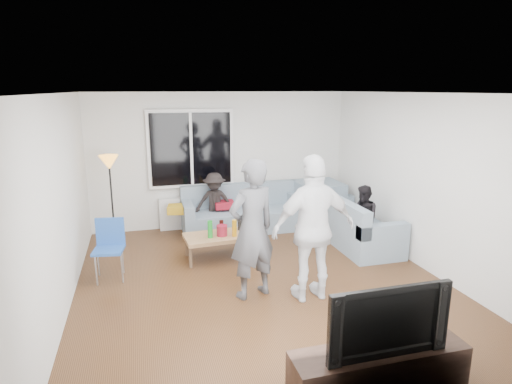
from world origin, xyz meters
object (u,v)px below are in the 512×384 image
object	(u,v)px
sofa_right_section	(355,219)
side_chair	(109,251)
sofa_back_section	(243,208)
television	(383,316)
spectator_right	(363,218)
player_right	(314,229)
tv_console	(378,371)
floor_lamp	(112,201)
player_left	(252,229)
coffee_table	(220,247)
spectator_back	(215,203)

from	to	relation	value
sofa_right_section	side_chair	world-z (taller)	side_chair
sofa_back_section	television	distance (m)	4.78
sofa_right_section	spectator_right	distance (m)	0.31
sofa_back_section	side_chair	size ratio (longest dim) A/B	2.67
player_right	television	xyz separation A→B (m)	(-0.14, -1.85, -0.18)
player_right	tv_console	size ratio (longest dim) A/B	1.18
sofa_back_section	tv_console	world-z (taller)	sofa_back_section
floor_lamp	player_left	xyz separation A→B (m)	(1.83, -2.49, 0.13)
sofa_right_section	tv_console	world-z (taller)	sofa_right_section
floor_lamp	spectator_right	world-z (taller)	floor_lamp
coffee_table	television	bearing A→B (deg)	-77.45
sofa_back_section	tv_console	size ratio (longest dim) A/B	1.44
spectator_right	tv_console	bearing A→B (deg)	-26.75
player_left	sofa_right_section	bearing A→B (deg)	-165.95
side_chair	player_right	distance (m)	2.90
spectator_right	side_chair	bearing A→B (deg)	-87.93
floor_lamp	player_right	bearing A→B (deg)	-47.11
sofa_back_section	spectator_back	distance (m)	0.56
player_right	tv_console	world-z (taller)	player_right
spectator_back	player_right	bearing A→B (deg)	-63.03
player_right	television	world-z (taller)	player_right
spectator_right	tv_console	size ratio (longest dim) A/B	0.68
coffee_table	spectator_back	world-z (taller)	spectator_back
sofa_right_section	side_chair	size ratio (longest dim) A/B	2.33
player_right	spectator_right	world-z (taller)	player_right
player_left	player_right	size ratio (longest dim) A/B	0.97
tv_console	television	world-z (taller)	television
side_chair	sofa_right_section	bearing A→B (deg)	15.13
player_left	spectator_back	bearing A→B (deg)	-108.55
sofa_right_section	coffee_table	distance (m)	2.43
sofa_right_section	tv_console	xyz separation A→B (m)	(-1.65, -3.56, -0.20)
floor_lamp	tv_console	size ratio (longest dim) A/B	0.97
spectator_right	spectator_back	world-z (taller)	spectator_back
coffee_table	floor_lamp	bearing A→B (deg)	145.34
sofa_back_section	sofa_right_section	xyz separation A→B (m)	(1.71, -1.21, 0.00)
floor_lamp	spectator_back	xyz separation A→B (m)	(1.81, 0.20, -0.21)
spectator_right	television	size ratio (longest dim) A/B	0.98
sofa_right_section	player_left	xyz separation A→B (m)	(-2.24, -1.45, 0.49)
side_chair	television	xyz separation A→B (m)	(2.42, -3.12, 0.33)
coffee_table	spectator_back	distance (m)	1.40
sofa_back_section	spectator_right	distance (m)	2.28
player_right	spectator_right	bearing A→B (deg)	-138.76
floor_lamp	player_left	size ratio (longest dim) A/B	0.86
tv_console	spectator_back	bearing A→B (deg)	97.24
player_right	floor_lamp	bearing A→B (deg)	-49.17
spectator_right	television	bearing A→B (deg)	-26.75
player_left	spectator_right	size ratio (longest dim) A/B	1.67
floor_lamp	player_right	xyz separation A→B (m)	(2.56, -2.75, 0.16)
coffee_table	television	size ratio (longest dim) A/B	0.99
coffee_table	television	xyz separation A→B (m)	(0.77, -3.46, 0.56)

